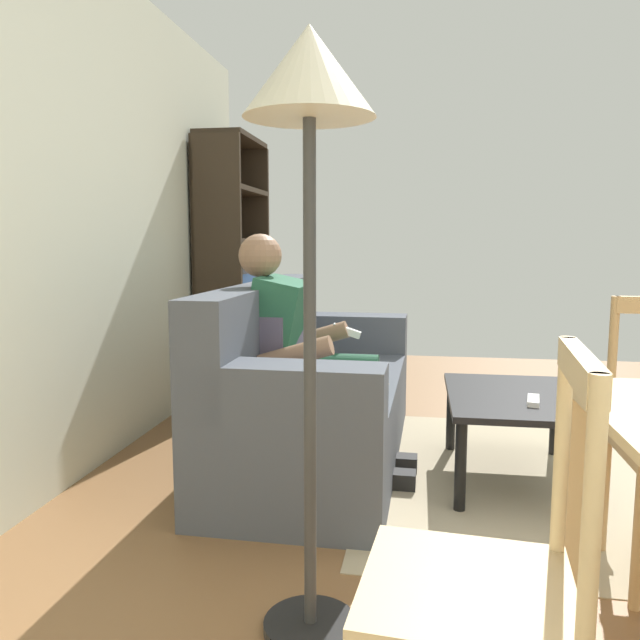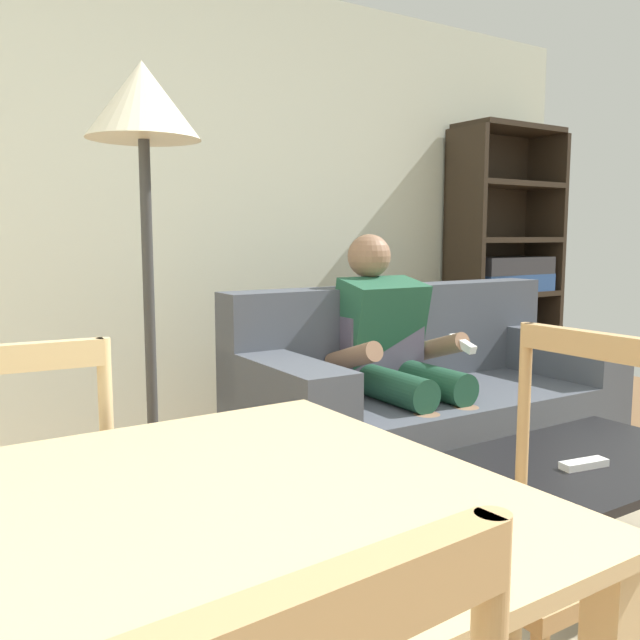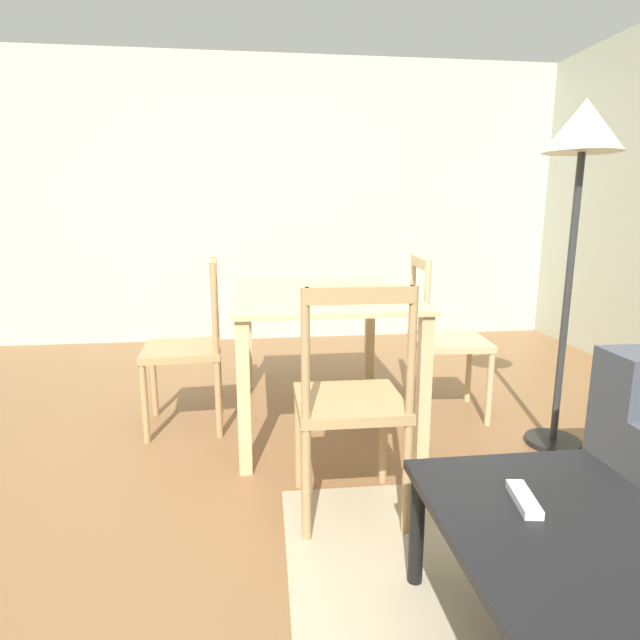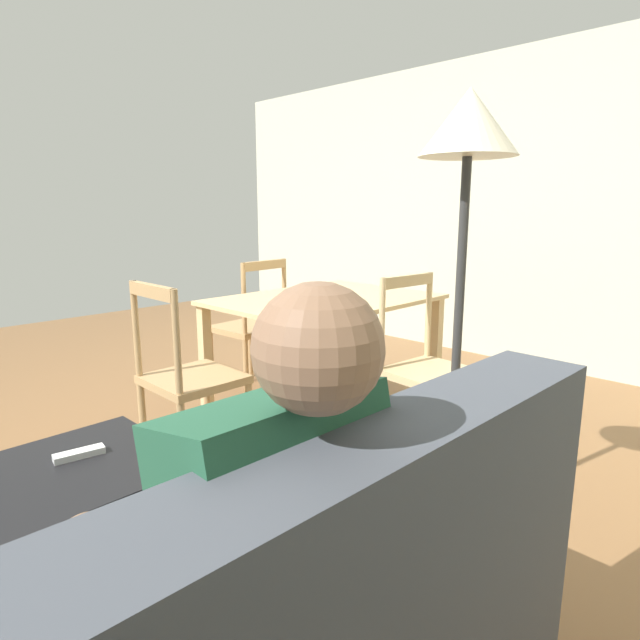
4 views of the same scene
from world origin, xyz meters
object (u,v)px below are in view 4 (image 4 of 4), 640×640
Objects in this scene: dining_chair_by_doorway at (250,327)px; dining_table at (325,315)px; floor_lamp at (467,166)px; coffee_table at (41,493)px; tv_remote at (79,454)px; dining_chair_near_wall at (428,370)px; dining_chair_facing_couch at (188,379)px; person_lounging at (244,552)px.

dining_table is at bearing 89.86° from dining_chair_by_doorway.
floor_lamp is (0.49, 1.92, 0.99)m from dining_chair_by_doorway.
dining_table reaches higher than coffee_table.
tv_remote is 1.70m from dining_table.
dining_chair_near_wall reaches higher than dining_table.
dining_chair_facing_couch reaches higher than dining_chair_by_doorway.
coffee_table is at bearing 32.76° from dining_chair_by_doorway.
tv_remote is at bearing 28.04° from dining_chair_facing_couch.
dining_chair_facing_couch is (-0.68, -0.36, 0.04)m from tv_remote.
person_lounging is 2.79m from dining_chair_by_doorway.
floor_lamp is (0.49, 0.44, 0.99)m from dining_chair_near_wall.
dining_chair_facing_couch is (-0.83, -0.42, 0.10)m from coffee_table.
dining_chair_near_wall is 0.99× the size of dining_chair_facing_couch.
person_lounging is at bearing 39.53° from dining_table.
floor_lamp reaches higher than tv_remote.
coffee_table is at bearing -59.29° from tv_remote.
dining_chair_by_doorway reaches higher than coffee_table.
dining_chair_by_doorway reaches higher than dining_table.
floor_lamp reaches higher than dining_table.
coffee_table is at bearing -30.21° from floor_lamp.
person_lounging is 2.25m from dining_table.
person_lounging reaches higher than coffee_table.
person_lounging is 1.87m from dining_chair_near_wall.
tv_remote is at bearing 33.76° from dining_chair_by_doorway.
dining_chair_near_wall is at bearing 142.69° from dining_chair_facing_couch.
floor_lamp is (0.49, 1.18, 0.79)m from dining_table.
tv_remote is 0.77m from dining_chair_facing_couch.
coffee_table is 0.92× the size of dining_chair_near_wall.
dining_chair_facing_couch is at bearing 37.32° from dining_chair_by_doorway.
floor_lamp reaches higher than person_lounging.
dining_chair_facing_couch is at bearing -0.02° from dining_table.
person_lounging is at bearing 51.41° from dining_chair_by_doorway.
person_lounging is 1.35× the size of coffee_table.
dining_chair_facing_couch is at bearing -37.31° from dining_chair_near_wall.
dining_chair_by_doorway is at bearing 133.93° from tv_remote.
floor_lamp is at bearing 149.79° from coffee_table.
floor_lamp is at bearing 75.73° from dining_chair_by_doorway.
dining_chair_near_wall reaches higher than coffee_table.
dining_table is at bearing 112.47° from tv_remote.
dining_chair_by_doorway is at bearing -104.27° from floor_lamp.
coffee_table is 5.16× the size of tv_remote.
dining_chair_by_doorway is at bearing -147.24° from coffee_table.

